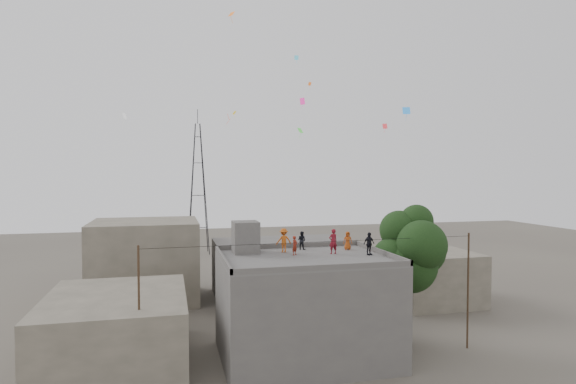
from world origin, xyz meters
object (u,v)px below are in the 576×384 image
(stair_head_box, at_px, (246,237))
(person_dark_adult, at_px, (369,244))
(tree, at_px, (411,251))
(person_red_adult, at_px, (333,241))
(transmission_tower, at_px, (198,188))

(stair_head_box, xyz_separation_m, person_dark_adult, (7.29, -2.72, -0.29))
(tree, xyz_separation_m, person_red_adult, (-5.29, 0.24, 0.78))
(tree, bearing_deg, person_dark_adult, -167.66)
(tree, bearing_deg, transmission_tower, 106.09)
(person_red_adult, bearing_deg, transmission_tower, -92.59)
(transmission_tower, xyz_separation_m, person_red_adult, (6.07, -39.16, -2.18))
(tree, height_order, transmission_tower, transmission_tower)
(transmission_tower, relative_size, person_dark_adult, 14.12)
(stair_head_box, height_order, tree, tree)
(stair_head_box, distance_m, transmission_tower, 37.46)
(tree, distance_m, transmission_tower, 41.12)
(person_red_adult, bearing_deg, person_dark_adult, 143.15)
(tree, distance_m, person_red_adult, 5.36)
(tree, bearing_deg, stair_head_box, 169.26)
(tree, height_order, person_red_adult, tree)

